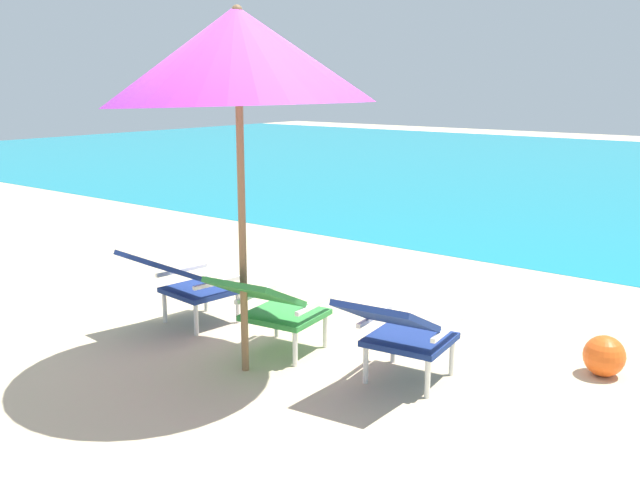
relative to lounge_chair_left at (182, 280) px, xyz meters
name	(u,v)px	position (x,y,z in m)	size (l,w,h in m)	color
ground_plane	(505,251)	(0.92, 4.14, -0.40)	(40.00, 40.00, 0.00)	#CCB78E
lounge_chair_left	(182,280)	(0.00, 0.00, 0.00)	(0.63, 0.93, 0.68)	navy
lounge_chair_center	(271,305)	(1.01, -0.05, 0.00)	(0.65, 0.94, 0.68)	#338E3D
lounge_chair_right	(399,329)	(2.00, 0.07, 0.00)	(0.64, 0.93, 0.68)	navy
beach_umbrella_center	(238,56)	(1.00, -0.33, 1.71)	(1.91, 1.89, 2.45)	olive
beach_ball	(604,356)	(2.98, 1.11, -0.26)	(0.28, 0.28, 0.28)	#EA5619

